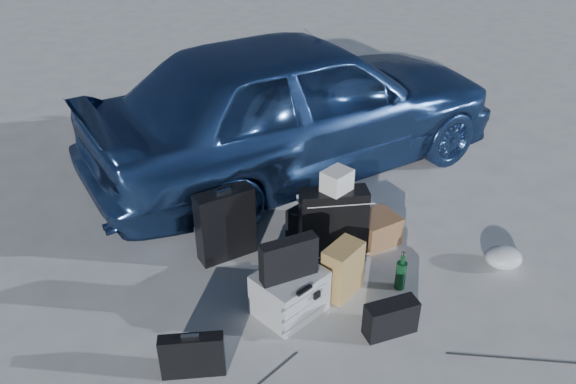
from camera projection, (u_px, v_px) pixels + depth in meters
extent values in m
plane|color=beige|center=(356.00, 301.00, 4.36)|extent=(60.00, 60.00, 0.00)
imported|color=#30518C|center=(298.00, 103.00, 5.82)|extent=(4.54, 1.98, 1.52)
cube|color=#B0B2B6|center=(290.00, 293.00, 4.19)|extent=(0.57, 0.51, 0.35)
cube|color=black|center=(289.00, 259.00, 3.99)|extent=(0.43, 0.14, 0.32)
cube|color=black|center=(192.00, 356.00, 3.68)|extent=(0.42, 0.25, 0.33)
cube|color=black|center=(225.00, 224.00, 4.70)|extent=(0.49, 0.19, 0.64)
cube|color=black|center=(333.00, 225.00, 4.67)|extent=(0.59, 0.39, 0.66)
cube|color=silver|center=(337.00, 181.00, 4.46)|extent=(0.27, 0.24, 0.18)
cube|color=black|center=(319.00, 217.00, 5.09)|extent=(0.65, 0.40, 0.30)
cube|color=silver|center=(321.00, 200.00, 5.01)|extent=(0.36, 0.27, 0.06)
cube|color=black|center=(319.00, 194.00, 4.99)|extent=(0.30, 0.25, 0.06)
cube|color=#A97C49|center=(342.00, 270.00, 4.35)|extent=(0.38, 0.31, 0.44)
cube|color=brown|center=(376.00, 229.00, 4.96)|extent=(0.36, 0.32, 0.27)
ellipsoid|color=silver|center=(503.00, 257.00, 4.69)|extent=(0.39, 0.36, 0.17)
cube|color=black|center=(391.00, 318.00, 4.01)|extent=(0.40, 0.20, 0.27)
cylinder|color=#0B3218|center=(401.00, 271.00, 4.41)|extent=(0.11, 0.11, 0.34)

